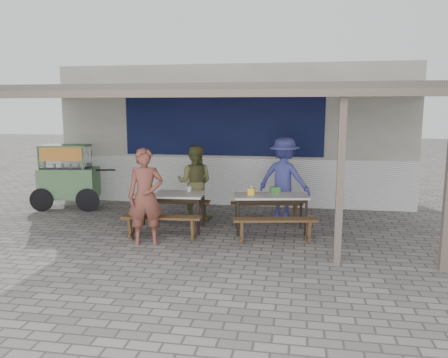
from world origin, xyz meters
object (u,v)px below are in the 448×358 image
bench_left_street (162,222)px  bench_left_wall (176,206)px  table_right (271,199)px  table_left (169,197)px  bench_right_wall (266,208)px  patron_wall_side (195,182)px  patron_right_table (284,179)px  condiment_jar (189,189)px  vendor_cart (68,174)px  patron_street_side (146,197)px  tissue_box (251,191)px  donation_box (275,190)px  bench_right_street (275,224)px  condiment_bowl (156,191)px

bench_left_street → bench_left_wall: 1.37m
table_right → bench_left_wall: bearing=155.2°
table_left → bench_right_wall: table_left is taller
bench_right_wall → patron_wall_side: bearing=165.0°
patron_right_table → bench_left_wall: bearing=33.5°
bench_left_street → condiment_jar: size_ratio=14.86×
table_left → patron_right_table: patron_right_table is taller
table_left → patron_right_table: 2.56m
bench_left_street → vendor_cart: vendor_cart is taller
bench_left_street → patron_street_side: size_ratio=0.86×
bench_left_street → tissue_box: tissue_box is taller
patron_right_table → donation_box: size_ratio=9.87×
bench_right_street → patron_wall_side: (-1.84, 1.46, 0.48)m
table_left → bench_right_street: (2.14, -0.51, -0.33)m
bench_right_wall → condiment_bowl: (-2.19, -0.75, 0.44)m
tissue_box → condiment_jar: (-1.29, 0.14, -0.01)m
condiment_bowl → tissue_box: bearing=1.3°
tissue_box → vendor_cart: bearing=164.2°
bench_right_street → table_right: bearing=90.0°
patron_right_table → condiment_jar: bearing=47.0°
patron_street_side → patron_right_table: 3.23m
table_right → bench_right_wall: 0.76m
donation_box → bench_right_street: bearing=-86.4°
patron_wall_side → donation_box: patron_wall_side is taller
bench_right_street → patron_street_side: (-2.28, -0.45, 0.53)m
bench_right_street → vendor_cart: bearing=148.4°
bench_left_street → condiment_bowl: 0.96m
table_left → patron_right_table: size_ratio=0.79×
table_right → bench_right_street: (0.13, -0.67, -0.33)m
patron_wall_side → bench_left_street: bearing=81.5°
bench_right_wall → condiment_jar: 1.70m
condiment_jar → table_right: bearing=-3.6°
bench_left_street → condiment_jar: condiment_jar is taller
bench_left_street → condiment_bowl: (-0.36, 0.77, 0.44)m
patron_wall_side → patron_street_side: bearing=77.0°
condiment_bowl → patron_right_table: bearing=24.3°
bench_left_wall → table_right: (2.07, -0.52, 0.33)m
bench_left_wall → patron_wall_side: patron_wall_side is taller
patron_right_table → vendor_cart: bearing=17.6°
bench_right_street → patron_wall_side: patron_wall_side is taller
table_left → patron_right_table: bearing=24.1°
patron_street_side → patron_wall_side: (0.44, 1.91, -0.05)m
bench_left_wall → patron_right_table: 2.42m
vendor_cart → tissue_box: vendor_cart is taller
patron_wall_side → condiment_bowl: bearing=54.9°
tissue_box → bench_right_street: bearing=-51.7°
table_left → vendor_cart: size_ratio=0.76×
bench_right_street → donation_box: donation_box is taller
vendor_cart → patron_wall_side: size_ratio=1.15×
tissue_box → donation_box: size_ratio=0.70×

